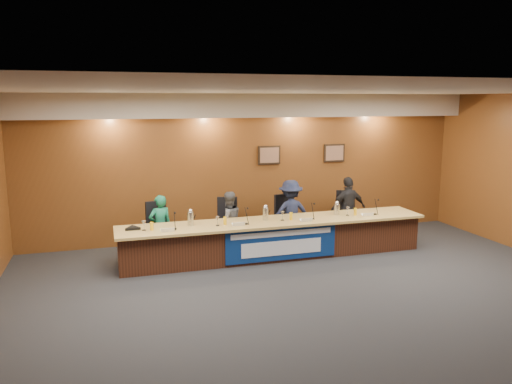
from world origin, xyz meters
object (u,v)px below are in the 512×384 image
(panelist_c, at_px, (290,213))
(carafe_mid, at_px, (265,214))
(panelist_b, at_px, (228,222))
(office_chair_c, at_px, (289,223))
(panelist_a, at_px, (160,226))
(dais_body, at_px, (275,239))
(office_chair_b, at_px, (227,227))
(panelist_d, at_px, (348,209))
(speakerphone, at_px, (133,228))
(office_chair_d, at_px, (346,218))
(carafe_left, at_px, (191,219))
(carafe_right, at_px, (337,209))
(office_chair_a, at_px, (160,232))
(banner, at_px, (282,244))

(panelist_c, height_order, carafe_mid, panelist_c)
(panelist_c, distance_m, carafe_mid, 0.96)
(panelist_b, relative_size, office_chair_c, 2.59)
(panelist_c, bearing_deg, panelist_a, 0.41)
(dais_body, xyz_separation_m, office_chair_b, (-0.79, 0.72, 0.13))
(panelist_c, relative_size, panelist_d, 0.99)
(dais_body, xyz_separation_m, speakerphone, (-2.71, 0.04, 0.43))
(office_chair_c, relative_size, carafe_mid, 1.92)
(panelist_d, distance_m, office_chair_d, 0.25)
(dais_body, height_order, carafe_left, carafe_left)
(carafe_mid, bearing_deg, carafe_right, 0.72)
(panelist_a, distance_m, office_chair_a, 0.18)
(carafe_right, bearing_deg, office_chair_a, 169.32)
(carafe_mid, bearing_deg, dais_body, -11.51)
(banner, distance_m, carafe_mid, 0.69)
(office_chair_b, distance_m, speakerphone, 2.06)
(office_chair_c, height_order, speakerphone, speakerphone)
(office_chair_b, relative_size, carafe_mid, 1.92)
(panelist_c, height_order, carafe_left, panelist_c)
(banner, relative_size, office_chair_c, 4.58)
(panelist_b, height_order, carafe_left, panelist_b)
(panelist_d, bearing_deg, speakerphone, 4.06)
(banner, distance_m, panelist_a, 2.41)
(banner, distance_m, office_chair_b, 1.38)
(panelist_b, xyz_separation_m, panelist_c, (1.35, 0.00, 0.09))
(office_chair_b, distance_m, carafe_right, 2.28)
(panelist_a, xyz_separation_m, panelist_b, (1.37, 0.00, -0.00))
(banner, xyz_separation_m, office_chair_c, (0.56, 1.14, 0.10))
(carafe_left, bearing_deg, speakerphone, 178.94)
(carafe_left, bearing_deg, office_chair_a, 125.68)
(carafe_right, bearing_deg, panelist_d, 45.64)
(carafe_left, bearing_deg, office_chair_d, 11.08)
(panelist_b, xyz_separation_m, office_chair_c, (1.35, 0.10, -0.14))
(panelist_b, height_order, speakerphone, panelist_b)
(office_chair_b, bearing_deg, office_chair_c, 14.78)
(panelist_c, bearing_deg, office_chair_a, -1.69)
(office_chair_d, height_order, carafe_right, carafe_right)
(panelist_a, height_order, panelist_d, panelist_d)
(panelist_a, height_order, office_chair_b, panelist_a)
(banner, relative_size, carafe_mid, 8.81)
(dais_body, distance_m, office_chair_b, 1.07)
(banner, distance_m, speakerphone, 2.78)
(panelist_a, bearing_deg, dais_body, 151.30)
(banner, height_order, office_chair_d, banner)
(panelist_c, distance_m, carafe_right, 0.99)
(banner, height_order, carafe_right, carafe_right)
(speakerphone, bearing_deg, carafe_mid, -0.08)
(dais_body, bearing_deg, panelist_d, 17.95)
(office_chair_a, relative_size, carafe_mid, 1.92)
(panelist_d, distance_m, carafe_left, 3.63)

